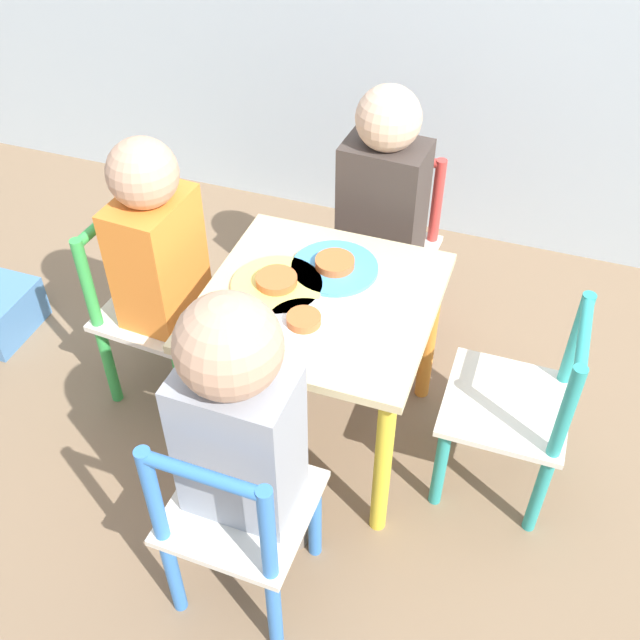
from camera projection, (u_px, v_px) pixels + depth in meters
name	position (u px, v px, depth m)	size (l,w,h in m)	color
ground_plane	(320.00, 430.00, 1.86)	(6.00, 6.00, 0.00)	#7F664C
kids_table	(320.00, 325.00, 1.62)	(0.48, 0.48, 0.44)	beige
chair_green	(153.00, 311.00, 1.82)	(0.28, 0.28, 0.50)	silver
chair_blue	(237.00, 521.00, 1.39)	(0.27, 0.27, 0.50)	silver
chair_red	(384.00, 252.00, 2.00)	(0.28, 0.28, 0.50)	silver
chair_teal	(517.00, 410.00, 1.59)	(0.26, 0.26, 0.50)	silver
child_left	(164.00, 259.00, 1.69)	(0.21, 0.21, 0.72)	#7A6B5B
child_front	(242.00, 426.00, 1.29)	(0.20, 0.22, 0.75)	#7A6B5B
child_back	(381.00, 205.00, 1.83)	(0.21, 0.21, 0.73)	#4C608E
plate_left	(277.00, 284.00, 1.58)	(0.19, 0.19, 0.03)	#EADB66
plate_front	(304.00, 323.00, 1.49)	(0.15, 0.15, 0.03)	white
plate_back	(335.00, 266.00, 1.63)	(0.19, 0.19, 0.03)	#4C9EE0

